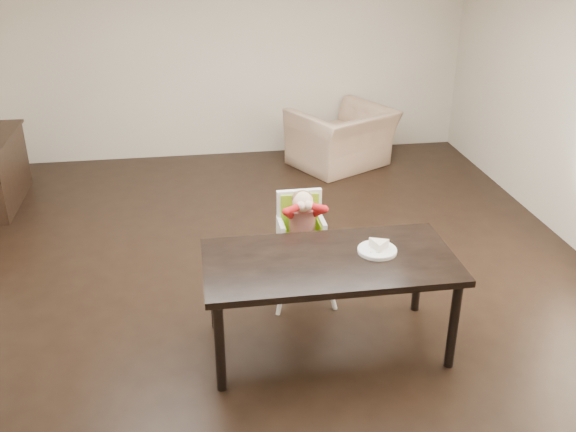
% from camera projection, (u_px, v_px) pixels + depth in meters
% --- Properties ---
extents(ground, '(7.00, 7.00, 0.00)m').
position_uv_depth(ground, '(273.00, 285.00, 5.66)').
color(ground, black).
rests_on(ground, ground).
extents(room_walls, '(6.02, 7.02, 2.71)m').
position_uv_depth(room_walls, '(271.00, 75.00, 4.86)').
color(room_walls, beige).
rests_on(room_walls, ground).
extents(dining_table, '(1.80, 0.90, 0.75)m').
position_uv_depth(dining_table, '(330.00, 268.00, 4.58)').
color(dining_table, black).
rests_on(dining_table, ground).
extents(high_chair, '(0.41, 0.41, 0.98)m').
position_uv_depth(high_chair, '(302.00, 223.00, 5.22)').
color(high_chair, white).
rests_on(high_chair, ground).
extents(plate, '(0.36, 0.36, 0.08)m').
position_uv_depth(plate, '(378.00, 248.00, 4.63)').
color(plate, white).
rests_on(plate, dining_table).
extents(armchair, '(1.37, 1.20, 1.00)m').
position_uv_depth(armchair, '(342.00, 128.00, 8.12)').
color(armchair, tan).
rests_on(armchair, ground).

